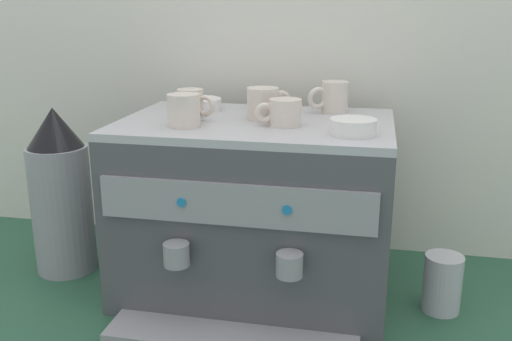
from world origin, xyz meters
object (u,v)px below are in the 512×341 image
object	(u,v)px
ceramic_bowl_0	(198,105)
ceramic_cup_0	(333,97)
coffee_grinder	(61,194)
ceramic_cup_3	(284,112)
ceramic_bowl_1	(353,127)
ceramic_cup_4	(264,104)
milk_pitcher	(442,283)
ceramic_cup_2	(192,104)
ceramic_cup_1	(185,110)
espresso_machine	(256,208)

from	to	relation	value
ceramic_bowl_0	ceramic_cup_0	bearing A→B (deg)	6.73
coffee_grinder	ceramic_cup_3	bearing A→B (deg)	-3.92
ceramic_bowl_1	ceramic_cup_4	bearing A→B (deg)	149.92
ceramic_bowl_0	ceramic_cup_4	bearing A→B (deg)	-23.11
ceramic_cup_3	ceramic_bowl_1	bearing A→B (deg)	-21.12
milk_pitcher	coffee_grinder	bearing A→B (deg)	178.75
ceramic_cup_2	coffee_grinder	distance (m)	0.45
ceramic_cup_1	ceramic_bowl_1	world-z (taller)	ceramic_cup_1
ceramic_cup_1	milk_pitcher	size ratio (longest dim) A/B	0.81
espresso_machine	ceramic_bowl_1	distance (m)	0.35
espresso_machine	ceramic_cup_0	world-z (taller)	ceramic_cup_0
ceramic_cup_2	ceramic_cup_3	world-z (taller)	ceramic_cup_2
espresso_machine	ceramic_cup_2	bearing A→B (deg)	-173.44
ceramic_cup_3	ceramic_cup_4	distance (m)	0.09
ceramic_cup_1	coffee_grinder	bearing A→B (deg)	166.60
espresso_machine	milk_pitcher	bearing A→B (deg)	-3.01
ceramic_bowl_0	coffee_grinder	size ratio (longest dim) A/B	0.27
milk_pitcher	ceramic_cup_4	bearing A→B (deg)	174.31
ceramic_cup_0	ceramic_cup_2	size ratio (longest dim) A/B	1.01
ceramic_cup_1	ceramic_cup_3	xyz separation A→B (m)	(0.22, 0.05, -0.01)
ceramic_cup_1	ceramic_bowl_0	size ratio (longest dim) A/B	0.92
ceramic_cup_0	ceramic_bowl_0	distance (m)	0.35
ceramic_cup_4	ceramic_bowl_0	bearing A→B (deg)	156.89
ceramic_bowl_1	ceramic_cup_0	bearing A→B (deg)	104.16
ceramic_cup_2	milk_pitcher	distance (m)	0.72
ceramic_bowl_1	ceramic_cup_2	bearing A→B (deg)	167.16
ceramic_cup_4	ceramic_bowl_1	xyz separation A→B (m)	(0.21, -0.12, -0.02)
espresso_machine	ceramic_cup_3	xyz separation A→B (m)	(0.07, -0.04, 0.25)
ceramic_cup_4	milk_pitcher	size ratio (longest dim) A/B	0.72
ceramic_cup_1	coffee_grinder	xyz separation A→B (m)	(-0.38, 0.09, -0.25)
milk_pitcher	espresso_machine	bearing A→B (deg)	176.99
espresso_machine	ceramic_cup_1	xyz separation A→B (m)	(-0.14, -0.09, 0.26)
espresso_machine	coffee_grinder	size ratio (longest dim) A/B	1.43
ceramic_cup_0	coffee_grinder	size ratio (longest dim) A/B	0.22
espresso_machine	ceramic_bowl_1	world-z (taller)	ceramic_bowl_1
ceramic_cup_0	ceramic_bowl_0	world-z (taller)	ceramic_cup_0
ceramic_cup_3	ceramic_cup_0	bearing A→B (deg)	62.79
ceramic_cup_2	ceramic_cup_3	xyz separation A→B (m)	(0.22, -0.03, -0.01)
ceramic_bowl_0	espresso_machine	bearing A→B (deg)	-30.18
ceramic_cup_3	ceramic_bowl_1	size ratio (longest dim) A/B	1.07
ceramic_cup_0	ceramic_cup_4	size ratio (longest dim) A/B	0.99
ceramic_bowl_0	coffee_grinder	distance (m)	0.43
ceramic_cup_4	ceramic_cup_3	bearing A→B (deg)	-48.16
espresso_machine	ceramic_cup_1	bearing A→B (deg)	-146.59
ceramic_cup_0	ceramic_cup_2	xyz separation A→B (m)	(-0.32, -0.16, -0.00)
espresso_machine	ceramic_cup_1	distance (m)	0.31
espresso_machine	ceramic_cup_0	size ratio (longest dim) A/B	6.45
ceramic_bowl_1	ceramic_cup_1	bearing A→B (deg)	178.41
ceramic_cup_1	ceramic_bowl_0	distance (m)	0.20
ceramic_cup_3	espresso_machine	bearing A→B (deg)	149.47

